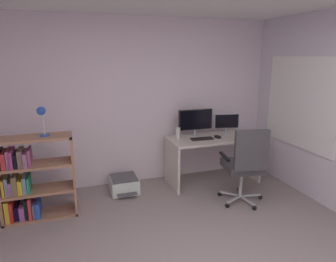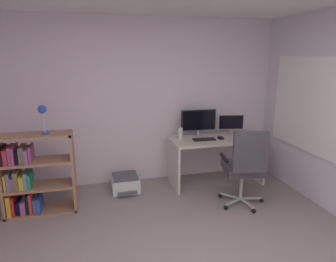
{
  "view_description": "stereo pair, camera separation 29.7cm",
  "coord_description": "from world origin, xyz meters",
  "px_view_note": "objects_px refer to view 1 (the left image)",
  "views": [
    {
      "loc": [
        -1.0,
        -1.8,
        2.0
      ],
      "look_at": [
        0.29,
        2.05,
        0.98
      ],
      "focal_mm": 32.6,
      "sensor_mm": 36.0,
      "label": 1
    },
    {
      "loc": [
        -0.72,
        -1.88,
        2.0
      ],
      "look_at": [
        0.29,
        2.05,
        0.98
      ],
      "focal_mm": 32.6,
      "sensor_mm": 36.0,
      "label": 2
    }
  ],
  "objects_px": {
    "keyboard": "(202,139)",
    "office_chair": "(245,162)",
    "computer_mouse": "(218,137)",
    "printer": "(124,184)",
    "desk": "(213,149)",
    "bookshelf": "(29,182)",
    "desktop_speaker": "(178,133)",
    "desk_lamp": "(42,115)",
    "monitor_secondary": "(226,122)",
    "monitor_main": "(195,121)"
  },
  "relations": [
    {
      "from": "bookshelf",
      "to": "printer",
      "type": "xyz_separation_m",
      "value": [
        1.23,
        0.37,
        -0.37
      ]
    },
    {
      "from": "monitor_secondary",
      "to": "desk_lamp",
      "type": "relative_size",
      "value": 1.17
    },
    {
      "from": "printer",
      "to": "desk",
      "type": "bearing_deg",
      "value": -2.46
    },
    {
      "from": "desk",
      "to": "desk_lamp",
      "type": "bearing_deg",
      "value": -172.75
    },
    {
      "from": "desk",
      "to": "bookshelf",
      "type": "relative_size",
      "value": 1.36
    },
    {
      "from": "desk",
      "to": "keyboard",
      "type": "distance_m",
      "value": 0.31
    },
    {
      "from": "monitor_main",
      "to": "printer",
      "type": "distance_m",
      "value": 1.48
    },
    {
      "from": "office_chair",
      "to": "keyboard",
      "type": "bearing_deg",
      "value": 108.82
    },
    {
      "from": "keyboard",
      "to": "office_chair",
      "type": "xyz_separation_m",
      "value": [
        0.27,
        -0.79,
        -0.14
      ]
    },
    {
      "from": "computer_mouse",
      "to": "office_chair",
      "type": "height_order",
      "value": "office_chair"
    },
    {
      "from": "printer",
      "to": "bookshelf",
      "type": "bearing_deg",
      "value": -163.21
    },
    {
      "from": "desk",
      "to": "keyboard",
      "type": "bearing_deg",
      "value": -165.61
    },
    {
      "from": "desk",
      "to": "bookshelf",
      "type": "height_order",
      "value": "bookshelf"
    },
    {
      "from": "desk",
      "to": "bookshelf",
      "type": "xyz_separation_m",
      "value": [
        -2.66,
        -0.31,
        -0.06
      ]
    },
    {
      "from": "desk_lamp",
      "to": "printer",
      "type": "distance_m",
      "value": 1.6
    },
    {
      "from": "monitor_secondary",
      "to": "printer",
      "type": "xyz_separation_m",
      "value": [
        -1.74,
        -0.1,
        -0.81
      ]
    },
    {
      "from": "bookshelf",
      "to": "printer",
      "type": "distance_m",
      "value": 1.34
    },
    {
      "from": "desktop_speaker",
      "to": "keyboard",
      "type": "bearing_deg",
      "value": -28.08
    },
    {
      "from": "monitor_secondary",
      "to": "desk_lamp",
      "type": "xyz_separation_m",
      "value": [
        -2.75,
        -0.47,
        0.38
      ]
    },
    {
      "from": "office_chair",
      "to": "printer",
      "type": "xyz_separation_m",
      "value": [
        -1.47,
        0.91,
        -0.49
      ]
    },
    {
      "from": "desk",
      "to": "keyboard",
      "type": "relative_size",
      "value": 4.16
    },
    {
      "from": "keyboard",
      "to": "desk_lamp",
      "type": "xyz_separation_m",
      "value": [
        -2.21,
        -0.25,
        0.56
      ]
    },
    {
      "from": "office_chair",
      "to": "desk_lamp",
      "type": "distance_m",
      "value": 2.64
    },
    {
      "from": "bookshelf",
      "to": "printer",
      "type": "height_order",
      "value": "bookshelf"
    },
    {
      "from": "desk_lamp",
      "to": "printer",
      "type": "relative_size",
      "value": 0.72
    },
    {
      "from": "monitor_main",
      "to": "computer_mouse",
      "type": "bearing_deg",
      "value": -38.46
    },
    {
      "from": "desk",
      "to": "computer_mouse",
      "type": "xyz_separation_m",
      "value": [
        0.04,
        -0.06,
        0.21
      ]
    },
    {
      "from": "monitor_main",
      "to": "desktop_speaker",
      "type": "xyz_separation_m",
      "value": [
        -0.31,
        -0.05,
        -0.17
      ]
    },
    {
      "from": "monitor_secondary",
      "to": "keyboard",
      "type": "distance_m",
      "value": 0.61
    },
    {
      "from": "monitor_main",
      "to": "office_chair",
      "type": "height_order",
      "value": "monitor_main"
    },
    {
      "from": "monitor_main",
      "to": "bookshelf",
      "type": "distance_m",
      "value": 2.52
    },
    {
      "from": "keyboard",
      "to": "bookshelf",
      "type": "relative_size",
      "value": 0.33
    },
    {
      "from": "monitor_main",
      "to": "office_chair",
      "type": "relative_size",
      "value": 0.51
    },
    {
      "from": "keyboard",
      "to": "desk_lamp",
      "type": "relative_size",
      "value": 0.95
    },
    {
      "from": "computer_mouse",
      "to": "printer",
      "type": "distance_m",
      "value": 1.61
    },
    {
      "from": "keyboard",
      "to": "office_chair",
      "type": "relative_size",
      "value": 0.31
    },
    {
      "from": "monitor_main",
      "to": "monitor_secondary",
      "type": "distance_m",
      "value": 0.56
    },
    {
      "from": "desk",
      "to": "office_chair",
      "type": "xyz_separation_m",
      "value": [
        0.05,
        -0.85,
        0.07
      ]
    },
    {
      "from": "desktop_speaker",
      "to": "printer",
      "type": "bearing_deg",
      "value": -176.41
    },
    {
      "from": "keyboard",
      "to": "computer_mouse",
      "type": "xyz_separation_m",
      "value": [
        0.27,
        -0.0,
        0.01
      ]
    },
    {
      "from": "keyboard",
      "to": "computer_mouse",
      "type": "relative_size",
      "value": 3.4
    },
    {
      "from": "desktop_speaker",
      "to": "desk_lamp",
      "type": "height_order",
      "value": "desk_lamp"
    },
    {
      "from": "monitor_main",
      "to": "desk_lamp",
      "type": "distance_m",
      "value": 2.27
    },
    {
      "from": "keyboard",
      "to": "desk_lamp",
      "type": "distance_m",
      "value": 2.3
    },
    {
      "from": "printer",
      "to": "desktop_speaker",
      "type": "bearing_deg",
      "value": 3.59
    },
    {
      "from": "office_chair",
      "to": "printer",
      "type": "height_order",
      "value": "office_chair"
    },
    {
      "from": "monitor_secondary",
      "to": "desktop_speaker",
      "type": "distance_m",
      "value": 0.87
    },
    {
      "from": "printer",
      "to": "computer_mouse",
      "type": "bearing_deg",
      "value": -4.77
    },
    {
      "from": "printer",
      "to": "office_chair",
      "type": "bearing_deg",
      "value": -31.71
    },
    {
      "from": "bookshelf",
      "to": "office_chair",
      "type": "bearing_deg",
      "value": -11.26
    }
  ]
}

